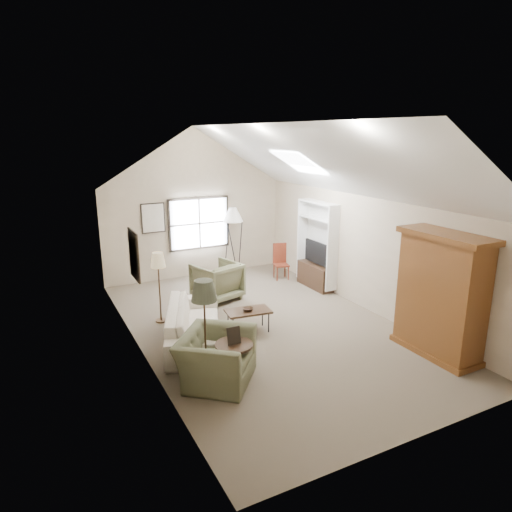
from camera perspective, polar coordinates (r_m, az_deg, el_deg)
name	(u,v)px	position (r m, az deg, el deg)	size (l,w,h in m)	color
room_shell	(266,167)	(8.63, 1.24, 11.04)	(5.01, 8.01, 4.00)	brown
window	(199,223)	(12.49, -7.11, 4.07)	(1.72, 0.08, 1.42)	black
skylight	(299,162)	(10.06, 5.39, 11.63)	(0.80, 1.20, 0.52)	white
wall_art	(144,235)	(9.98, -13.79, 2.58)	(1.97, 3.71, 0.88)	black
armoire	(441,295)	(8.58, 22.13, -4.54)	(0.60, 1.50, 2.20)	brown
tv_alcove	(317,243)	(11.52, 7.63, 1.58)	(0.32, 1.30, 2.10)	white
media_console	(315,276)	(11.73, 7.41, -2.47)	(0.34, 1.18, 0.60)	#382316
tv_panel	(316,252)	(11.56, 7.51, 0.46)	(0.05, 0.90, 0.55)	black
sofa	(194,323)	(8.76, -7.77, -8.35)	(2.43, 0.95, 0.71)	white
armchair_near	(216,358)	(7.40, -4.99, -12.56)	(1.21, 1.06, 0.79)	brown
armchair_far	(217,281)	(10.80, -4.90, -3.13)	(0.96, 0.98, 0.89)	#6A694A
coffee_table	(248,321)	(9.12, -0.97, -8.11)	(0.87, 0.49, 0.45)	#3A2318
bowl	(248,309)	(9.03, -0.98, -6.66)	(0.21, 0.21, 0.05)	#3D2719
side_table	(234,361)	(7.47, -2.75, -12.99)	(0.61, 0.61, 0.61)	#3C2618
side_chair	(281,262)	(12.26, 3.18, -0.71)	(0.37, 0.37, 0.96)	maroon
tripod_lamp	(233,240)	(12.69, -2.87, 1.98)	(0.54, 0.54, 1.88)	silver
dark_lamp	(205,330)	(7.26, -6.38, -9.17)	(0.41, 0.41, 1.69)	#292C1F
tan_lamp	(159,287)	(9.61, -11.98, -3.80)	(0.30, 0.30, 1.52)	tan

